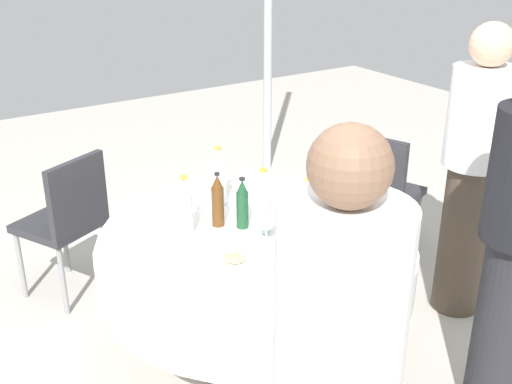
% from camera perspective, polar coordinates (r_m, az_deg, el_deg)
% --- Properties ---
extents(ground_plane, '(10.00, 10.00, 0.00)m').
position_cam_1_polar(ground_plane, '(3.28, 0.00, -15.20)').
color(ground_plane, '#B7B2A8').
extents(dining_table, '(1.46, 1.46, 0.74)m').
position_cam_1_polar(dining_table, '(2.95, 0.00, -6.17)').
color(dining_table, white).
rests_on(dining_table, ground_plane).
extents(bottle_clear_west, '(0.07, 0.07, 0.30)m').
position_cam_1_polar(bottle_clear_west, '(3.10, -3.39, 1.30)').
color(bottle_clear_west, silver).
rests_on(bottle_clear_west, dining_table).
extents(bottle_brown_near, '(0.06, 0.06, 0.26)m').
position_cam_1_polar(bottle_brown_near, '(2.89, -3.48, -0.84)').
color(bottle_brown_near, '#593314').
rests_on(bottle_brown_near, dining_table).
extents(bottle_green_far, '(0.06, 0.06, 0.30)m').
position_cam_1_polar(bottle_green_far, '(2.74, 4.58, -1.87)').
color(bottle_green_far, '#2D6B38').
rests_on(bottle_green_far, dining_table).
extents(bottle_dark_green_south, '(0.06, 0.06, 0.30)m').
position_cam_1_polar(bottle_dark_green_south, '(2.61, 3.71, -3.27)').
color(bottle_dark_green_south, '#194728').
rests_on(bottle_dark_green_south, dining_table).
extents(bottle_dark_green_rear, '(0.06, 0.06, 0.25)m').
position_cam_1_polar(bottle_dark_green_rear, '(2.87, -1.24, -1.13)').
color(bottle_dark_green_rear, '#194728').
rests_on(bottle_dark_green_rear, dining_table).
extents(bottle_clear_outer, '(0.07, 0.07, 0.28)m').
position_cam_1_polar(bottle_clear_outer, '(2.82, -6.42, -1.41)').
color(bottle_clear_outer, silver).
rests_on(bottle_clear_outer, dining_table).
extents(bottle_clear_left, '(0.07, 0.07, 0.31)m').
position_cam_1_polar(bottle_clear_left, '(2.82, 0.65, -0.99)').
color(bottle_clear_left, silver).
rests_on(bottle_clear_left, dining_table).
extents(wine_glass_south, '(0.08, 0.08, 0.13)m').
position_cam_1_polar(wine_glass_south, '(2.59, 5.65, -4.76)').
color(wine_glass_south, white).
rests_on(wine_glass_south, dining_table).
extents(wine_glass_rear, '(0.07, 0.07, 0.14)m').
position_cam_1_polar(wine_glass_rear, '(2.75, 0.95, -2.62)').
color(wine_glass_rear, white).
rests_on(wine_glass_rear, dining_table).
extents(plate_mid, '(0.22, 0.22, 0.02)m').
position_cam_1_polar(plate_mid, '(3.06, 3.18, -1.79)').
color(plate_mid, white).
rests_on(plate_mid, dining_table).
extents(plate_front, '(0.21, 0.21, 0.04)m').
position_cam_1_polar(plate_front, '(2.62, -1.95, -6.25)').
color(plate_front, white).
rests_on(plate_front, dining_table).
extents(knife_near, '(0.12, 0.15, 0.00)m').
position_cam_1_polar(knife_near, '(3.38, 1.66, 0.72)').
color(knife_near, silver).
rests_on(knife_near, dining_table).
extents(fork_far, '(0.03, 0.18, 0.00)m').
position_cam_1_polar(fork_far, '(2.76, -8.72, -5.11)').
color(fork_far, silver).
rests_on(fork_far, dining_table).
extents(knife_south, '(0.16, 0.11, 0.00)m').
position_cam_1_polar(knife_south, '(3.15, -8.33, -1.35)').
color(knife_south, silver).
rests_on(knife_south, dining_table).
extents(folded_napkin, '(0.16, 0.16, 0.02)m').
position_cam_1_polar(folded_napkin, '(2.72, 10.79, -5.46)').
color(folded_napkin, white).
rests_on(folded_napkin, dining_table).
extents(person_near, '(0.34, 0.34, 1.60)m').
position_cam_1_polar(person_near, '(3.50, 19.05, 1.89)').
color(person_near, '#4C3F33').
rests_on(person_near, ground_plane).
extents(chair_outer, '(0.54, 0.54, 0.87)m').
position_cam_1_polar(chair_outer, '(3.69, -16.65, -2.09)').
color(chair_outer, '#2D2D33').
rests_on(chair_outer, ground_plane).
extents(chair_left, '(0.51, 0.51, 0.87)m').
position_cam_1_polar(chair_left, '(3.99, 11.15, 0.45)').
color(chair_left, '#2D2D33').
rests_on(chair_left, ground_plane).
extents(tent_pole_main, '(0.07, 0.07, 2.65)m').
position_cam_1_polar(tent_pole_main, '(5.31, 1.10, 15.70)').
color(tent_pole_main, '#B2B5B7').
rests_on(tent_pole_main, ground_plane).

